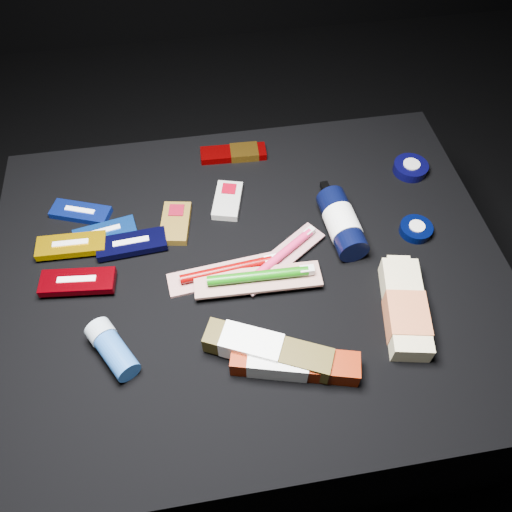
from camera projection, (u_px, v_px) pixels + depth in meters
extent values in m
plane|color=black|center=(251.00, 357.00, 1.27)|extent=(3.00, 3.00, 0.00)
cube|color=black|center=(250.00, 319.00, 1.11)|extent=(0.98, 0.78, 0.40)
cube|color=#0F2698|center=(81.00, 212.00, 1.02)|extent=(0.13, 0.08, 0.01)
cube|color=white|center=(81.00, 212.00, 1.02)|extent=(0.06, 0.03, 0.02)
cube|color=#0E41A9|center=(105.00, 233.00, 0.98)|extent=(0.13, 0.07, 0.01)
cube|color=silver|center=(105.00, 232.00, 0.98)|extent=(0.06, 0.02, 0.02)
cube|color=black|center=(132.00, 244.00, 0.96)|extent=(0.14, 0.06, 0.02)
cube|color=silver|center=(132.00, 244.00, 0.96)|extent=(0.07, 0.02, 0.02)
cube|color=#DFA200|center=(72.00, 245.00, 0.96)|extent=(0.13, 0.05, 0.02)
cube|color=silver|center=(71.00, 245.00, 0.96)|extent=(0.07, 0.01, 0.02)
cube|color=#700008|center=(78.00, 282.00, 0.91)|extent=(0.14, 0.06, 0.02)
cube|color=white|center=(78.00, 281.00, 0.90)|extent=(0.07, 0.02, 0.02)
cube|color=brown|center=(175.00, 223.00, 1.00)|extent=(0.07, 0.11, 0.02)
cube|color=maroon|center=(177.00, 213.00, 1.01)|extent=(0.03, 0.03, 0.02)
cube|color=#A6A59E|center=(228.00, 201.00, 1.04)|extent=(0.08, 0.11, 0.02)
cube|color=maroon|center=(229.00, 191.00, 1.05)|extent=(0.04, 0.04, 0.02)
cube|color=#730203|center=(233.00, 153.00, 1.12)|extent=(0.15, 0.05, 0.02)
cube|color=#926118|center=(244.00, 152.00, 1.12)|extent=(0.06, 0.05, 0.02)
cylinder|color=black|center=(342.00, 223.00, 0.97)|extent=(0.07, 0.15, 0.06)
cylinder|color=white|center=(342.00, 225.00, 0.97)|extent=(0.07, 0.07, 0.06)
cylinder|color=black|center=(328.00, 193.00, 1.02)|extent=(0.02, 0.02, 0.02)
cube|color=black|center=(325.00, 188.00, 1.03)|extent=(0.02, 0.03, 0.01)
cylinder|color=black|center=(410.00, 168.00, 1.09)|extent=(0.07, 0.07, 0.02)
cylinder|color=beige|center=(411.00, 167.00, 1.09)|extent=(0.04, 0.04, 0.02)
cylinder|color=black|center=(416.00, 229.00, 0.99)|extent=(0.06, 0.06, 0.02)
cylinder|color=silver|center=(416.00, 229.00, 0.99)|extent=(0.03, 0.03, 0.02)
cube|color=beige|center=(405.00, 308.00, 0.87)|extent=(0.10, 0.20, 0.04)
cube|color=#C5663C|center=(406.00, 318.00, 0.86)|extent=(0.08, 0.10, 0.04)
cube|color=beige|center=(398.00, 264.00, 0.93)|extent=(0.05, 0.03, 0.03)
cylinder|color=#204D93|center=(117.00, 355.00, 0.82)|extent=(0.08, 0.09, 0.04)
cylinder|color=#91A0AD|center=(101.00, 333.00, 0.84)|extent=(0.05, 0.05, 0.05)
cube|color=silver|center=(227.00, 274.00, 0.93)|extent=(0.22, 0.07, 0.01)
cylinder|color=#660102|center=(227.00, 270.00, 0.92)|extent=(0.18, 0.03, 0.02)
cube|color=white|center=(271.00, 260.00, 0.94)|extent=(0.03, 0.02, 0.01)
cube|color=beige|center=(282.00, 258.00, 0.95)|extent=(0.19, 0.15, 0.01)
cylinder|color=#C72051|center=(282.00, 254.00, 0.94)|extent=(0.14, 0.10, 0.02)
cube|color=silver|center=(309.00, 232.00, 0.97)|extent=(0.03, 0.02, 0.01)
cube|color=beige|center=(258.00, 280.00, 0.91)|extent=(0.23, 0.06, 0.01)
cylinder|color=#0F5F08|center=(258.00, 276.00, 0.90)|extent=(0.18, 0.02, 0.02)
cube|color=silver|center=(307.00, 270.00, 0.90)|extent=(0.03, 0.02, 0.01)
cube|color=#731500|center=(295.00, 364.00, 0.81)|extent=(0.21, 0.10, 0.04)
cube|color=silver|center=(278.00, 362.00, 0.81)|extent=(0.11, 0.07, 0.04)
cube|color=#3B310E|center=(268.00, 350.00, 0.82)|extent=(0.21, 0.13, 0.04)
cube|color=white|center=(251.00, 345.00, 0.82)|extent=(0.11, 0.09, 0.04)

